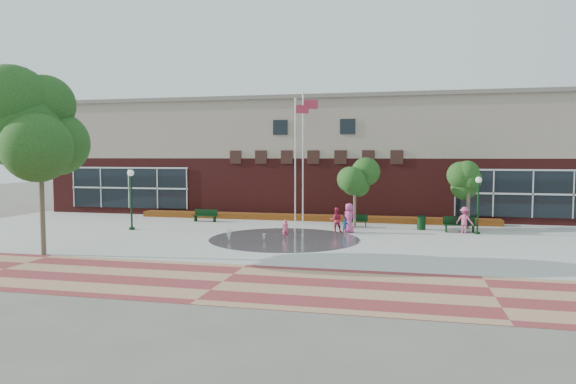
% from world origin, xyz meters
% --- Properties ---
extents(ground, '(120.00, 120.00, 0.00)m').
position_xyz_m(ground, '(0.00, 0.00, 0.00)').
color(ground, '#666056').
rests_on(ground, ground).
extents(plaza_concrete, '(46.00, 18.00, 0.01)m').
position_xyz_m(plaza_concrete, '(0.00, 4.00, 0.00)').
color(plaza_concrete, '#A8A8A0').
rests_on(plaza_concrete, ground).
extents(paver_band, '(46.00, 6.00, 0.01)m').
position_xyz_m(paver_band, '(0.00, -7.00, 0.00)').
color(paver_band, maroon).
rests_on(paver_band, ground).
extents(splash_pad, '(8.40, 8.40, 0.01)m').
position_xyz_m(splash_pad, '(0.00, 3.00, 0.00)').
color(splash_pad, '#383A3D').
rests_on(splash_pad, ground).
extents(library_building, '(44.40, 10.40, 9.20)m').
position_xyz_m(library_building, '(0.00, 17.48, 4.64)').
color(library_building, '#511918').
rests_on(library_building, ground).
extents(flower_bed, '(26.00, 1.20, 0.40)m').
position_xyz_m(flower_bed, '(0.00, 11.60, 0.00)').
color(flower_bed, '#A80706').
rests_on(flower_bed, ground).
extents(flagpole_left, '(0.94, 0.48, 8.64)m').
position_xyz_m(flagpole_left, '(-0.77, 9.91, 4.81)').
color(flagpole_left, silver).
rests_on(flagpole_left, ground).
extents(flagpole_right, '(1.08, 0.39, 9.06)m').
position_xyz_m(flagpole_right, '(-0.29, 10.24, 5.06)').
color(flagpole_right, silver).
rests_on(flagpole_right, ground).
extents(lamp_left, '(0.40, 0.40, 3.82)m').
position_xyz_m(lamp_left, '(-10.25, 4.49, 2.37)').
color(lamp_left, black).
rests_on(lamp_left, ground).
extents(lamp_right, '(0.36, 0.36, 3.45)m').
position_xyz_m(lamp_right, '(10.84, 7.34, 2.14)').
color(lamp_right, black).
rests_on(lamp_right, ground).
extents(bench_left, '(1.74, 0.51, 0.87)m').
position_xyz_m(bench_left, '(-7.25, 9.33, 0.28)').
color(bench_left, black).
rests_on(bench_left, ground).
extents(bench_mid, '(1.64, 0.53, 0.82)m').
position_xyz_m(bench_mid, '(3.44, 8.89, 0.26)').
color(bench_mid, black).
rests_on(bench_mid, ground).
extents(bench_right, '(1.94, 0.65, 0.96)m').
position_xyz_m(bench_right, '(9.87, 7.88, 0.31)').
color(bench_right, black).
rests_on(bench_right, ground).
extents(trash_can, '(0.57, 0.57, 0.93)m').
position_xyz_m(trash_can, '(7.63, 8.52, 0.47)').
color(trash_can, black).
rests_on(trash_can, ground).
extents(tree_big_left, '(5.30, 5.30, 8.48)m').
position_xyz_m(tree_big_left, '(-10.05, -3.93, 6.06)').
color(tree_big_left, brown).
rests_on(tree_big_left, ground).
extents(tree_mid, '(2.59, 2.59, 4.37)m').
position_xyz_m(tree_mid, '(3.45, 8.27, 3.19)').
color(tree_mid, brown).
rests_on(tree_mid, ground).
extents(tree_small_right, '(2.51, 2.51, 4.30)m').
position_xyz_m(tree_small_right, '(10.54, 9.48, 3.14)').
color(tree_small_right, brown).
rests_on(tree_small_right, ground).
extents(water_jet_a, '(0.38, 0.38, 0.74)m').
position_xyz_m(water_jet_a, '(-2.68, 1.35, 0.00)').
color(water_jet_a, white).
rests_on(water_jet_a, ground).
extents(water_jet_b, '(0.18, 0.18, 0.40)m').
position_xyz_m(water_jet_b, '(-0.92, 2.10, 0.00)').
color(water_jet_b, white).
rests_on(water_jet_b, ground).
extents(child_splash, '(0.45, 0.38, 1.05)m').
position_xyz_m(child_splash, '(-0.03, 3.47, 0.53)').
color(child_splash, '#E7496C').
rests_on(child_splash, ground).
extents(adult_red, '(0.85, 0.72, 1.53)m').
position_xyz_m(adult_red, '(2.51, 6.28, 0.77)').
color(adult_red, '#C22842').
rests_on(adult_red, ground).
extents(adult_pink, '(1.04, 0.87, 1.82)m').
position_xyz_m(adult_pink, '(3.30, 6.24, 0.91)').
color(adult_pink, '#C54584').
rests_on(adult_pink, ground).
extents(child_blue, '(0.58, 0.29, 0.95)m').
position_xyz_m(child_blue, '(3.11, 5.66, 0.47)').
color(child_blue, '#3268AB').
rests_on(child_blue, ground).
extents(person_bench, '(1.21, 0.99, 1.62)m').
position_xyz_m(person_bench, '(10.11, 7.44, 0.81)').
color(person_bench, '#C74677').
rests_on(person_bench, ground).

